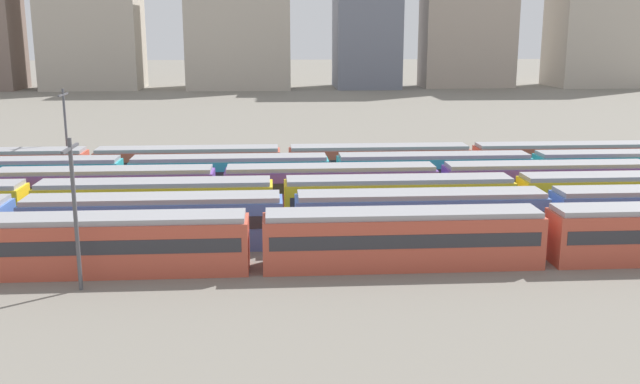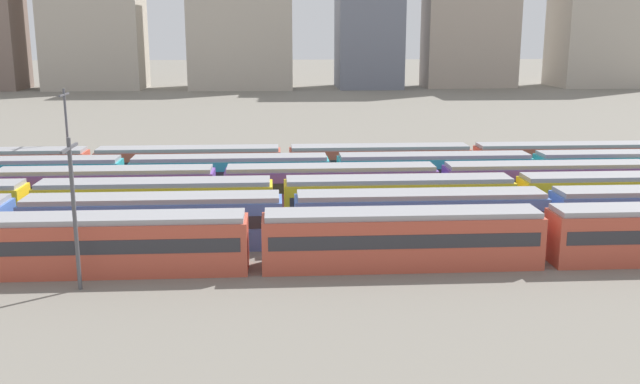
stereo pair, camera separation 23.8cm
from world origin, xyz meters
name	(u,v)px [view 2 (the right image)]	position (x,y,z in m)	size (l,w,h in m)	color
ground_plane	(23,221)	(0.00, 13.00, 0.00)	(600.00, 600.00, 0.00)	slate
train_track_0	(402,238)	(28.47, 0.00, 1.90)	(93.60, 3.06, 3.75)	#BC4C38
train_track_1	(548,215)	(40.16, 5.20, 1.90)	(112.50, 3.06, 3.75)	#4C70BC
train_track_2	(278,202)	(20.58, 10.40, 1.90)	(74.70, 3.06, 3.75)	yellow
train_track_3	(220,188)	(15.65, 15.60, 1.90)	(74.70, 3.06, 3.75)	#6B429E
train_track_4	(434,173)	(35.16, 20.80, 1.90)	(93.60, 3.06, 3.75)	teal
train_track_5	(285,164)	(21.34, 26.00, 1.90)	(74.70, 3.06, 3.75)	#BC4C38
catenary_pole_0	(74,206)	(8.71, -2.95, 5.08)	(0.24, 3.20, 9.09)	#4C4C51
catenary_pole_1	(67,130)	(-0.51, 28.87, 5.18)	(0.24, 3.20, 9.29)	#4C4C51
distant_building_2	(241,17)	(12.02, 142.90, 17.77)	(25.69, 19.65, 35.54)	#B2A899
distant_building_3	(369,27)	(44.74, 142.90, 15.33)	(16.20, 18.33, 30.66)	slate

